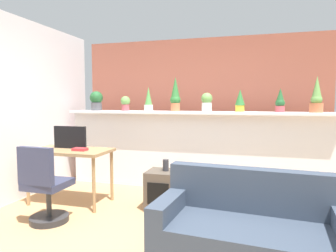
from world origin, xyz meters
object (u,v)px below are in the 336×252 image
(potted_plant_4, at_px, (207,102))
(potted_plant_6, at_px, (280,101))
(potted_plant_1, at_px, (125,103))
(desk, at_px, (70,155))
(potted_plant_5, at_px, (240,100))
(side_cube_shelf, at_px, (162,190))
(tv_monitor, at_px, (70,137))
(vase_on_shelf, at_px, (166,165))
(book_on_desk, at_px, (80,149))
(couch, at_px, (250,235))
(potted_plant_2, at_px, (148,100))
(potted_plant_7, at_px, (317,97))
(office_chair, at_px, (45,191))
(potted_plant_0, at_px, (96,100))
(potted_plant_3, at_px, (175,95))

(potted_plant_4, height_order, potted_plant_6, potted_plant_6)
(potted_plant_1, relative_size, desk, 0.22)
(potted_plant_5, relative_size, side_cube_shelf, 0.68)
(desk, bearing_deg, tv_monitor, 121.29)
(potted_plant_5, distance_m, vase_on_shelf, 1.55)
(book_on_desk, bearing_deg, desk, 163.13)
(couch, bearing_deg, potted_plant_2, 128.28)
(potted_plant_7, xyz_separation_m, desk, (-3.26, -1.04, -0.80))
(book_on_desk, bearing_deg, tv_monitor, 150.16)
(office_chair, relative_size, side_cube_shelf, 1.82)
(tv_monitor, bearing_deg, office_chair, -76.73)
(potted_plant_7, relative_size, office_chair, 0.56)
(potted_plant_0, bearing_deg, potted_plant_7, -0.42)
(potted_plant_4, relative_size, book_on_desk, 1.53)
(potted_plant_0, height_order, potted_plant_6, potted_plant_6)
(potted_plant_2, relative_size, side_cube_shelf, 0.78)
(potted_plant_3, xyz_separation_m, book_on_desk, (-1.03, -1.11, -0.73))
(office_chair, xyz_separation_m, vase_on_shelf, (1.19, 0.86, 0.19))
(vase_on_shelf, height_order, book_on_desk, book_on_desk)
(desk, distance_m, book_on_desk, 0.23)
(potted_plant_1, height_order, potted_plant_5, potted_plant_5)
(potted_plant_2, relative_size, vase_on_shelf, 2.57)
(side_cube_shelf, bearing_deg, potted_plant_5, 46.00)
(potted_plant_1, bearing_deg, side_cube_shelf, -45.52)
(potted_plant_6, height_order, book_on_desk, potted_plant_6)
(potted_plant_3, relative_size, potted_plant_6, 1.57)
(book_on_desk, bearing_deg, office_chair, -94.82)
(potted_plant_4, relative_size, potted_plant_7, 0.56)
(potted_plant_6, height_order, couch, potted_plant_6)
(couch, bearing_deg, office_chair, 172.19)
(potted_plant_5, relative_size, desk, 0.31)
(couch, bearing_deg, potted_plant_6, 79.71)
(potted_plant_3, distance_m, desk, 1.82)
(potted_plant_5, distance_m, desk, 2.59)
(potted_plant_2, bearing_deg, book_on_desk, -117.91)
(tv_monitor, relative_size, side_cube_shelf, 0.99)
(potted_plant_6, relative_size, vase_on_shelf, 2.29)
(potted_plant_1, height_order, tv_monitor, potted_plant_1)
(potted_plant_2, xyz_separation_m, tv_monitor, (-0.83, -0.96, -0.52))
(potted_plant_2, bearing_deg, potted_plant_3, 1.27)
(potted_plant_7, xyz_separation_m, side_cube_shelf, (-1.97, -0.91, -1.21))
(potted_plant_2, bearing_deg, office_chair, -110.02)
(tv_monitor, height_order, book_on_desk, tv_monitor)
(potted_plant_3, bearing_deg, potted_plant_7, -0.28)
(potted_plant_3, bearing_deg, office_chair, -121.62)
(potted_plant_3, xyz_separation_m, potted_plant_4, (0.50, -0.01, -0.10))
(potted_plant_6, relative_size, desk, 0.31)
(book_on_desk, bearing_deg, potted_plant_7, 19.78)
(potted_plant_3, distance_m, side_cube_shelf, 1.56)
(potted_plant_5, height_order, potted_plant_7, potted_plant_7)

